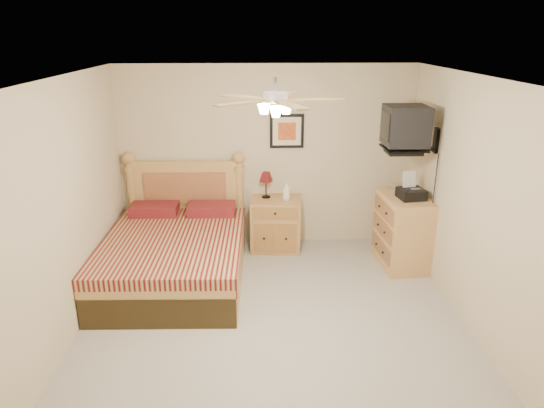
{
  "coord_description": "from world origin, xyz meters",
  "views": [
    {
      "loc": [
        -0.19,
        -4.23,
        2.9
      ],
      "look_at": [
        0.02,
        0.9,
        1.06
      ],
      "focal_mm": 32.0,
      "sensor_mm": 36.0,
      "label": 1
    }
  ],
  "objects": [
    {
      "name": "lotion_bottle",
      "position": [
        0.25,
        1.96,
        0.86
      ],
      "size": [
        0.13,
        0.13,
        0.26
      ],
      "primitive_type": "imported",
      "rotation": [
        0.0,
        0.0,
        -0.42
      ],
      "color": "white",
      "rests_on": "nightstand"
    },
    {
      "name": "framed_picture",
      "position": [
        0.27,
        2.23,
        1.62
      ],
      "size": [
        0.46,
        0.04,
        0.46
      ],
      "primitive_type": "cube",
      "color": "black",
      "rests_on": "wall_back"
    },
    {
      "name": "table_lamp",
      "position": [
        -0.02,
        2.08,
        0.91
      ],
      "size": [
        0.24,
        0.24,
        0.36
      ],
      "primitive_type": null,
      "rotation": [
        0.0,
        0.0,
        0.25
      ],
      "color": "maroon",
      "rests_on": "nightstand"
    },
    {
      "name": "nightstand",
      "position": [
        0.12,
        2.0,
        0.37
      ],
      "size": [
        0.72,
        0.57,
        0.73
      ],
      "primitive_type": "cube",
      "rotation": [
        0.0,
        0.0,
        -0.09
      ],
      "color": "#AA7236",
      "rests_on": "ground"
    },
    {
      "name": "magazine_upper",
      "position": [
        1.66,
        1.74,
        0.98
      ],
      "size": [
        0.28,
        0.3,
        0.02
      ],
      "primitive_type": "imported",
      "rotation": [
        0.0,
        0.0,
        0.52
      ],
      "color": "tan",
      "rests_on": "magazine_lower"
    },
    {
      "name": "dresser",
      "position": [
        1.73,
        1.44,
        0.47
      ],
      "size": [
        0.6,
        0.83,
        0.94
      ],
      "primitive_type": "cube",
      "rotation": [
        0.0,
        0.0,
        0.06
      ],
      "color": "tan",
      "rests_on": "ground"
    },
    {
      "name": "wall_left",
      "position": [
        -2.0,
        0.0,
        1.25
      ],
      "size": [
        0.04,
        4.5,
        2.5
      ],
      "primitive_type": "cube",
      "color": "beige",
      "rests_on": "ground"
    },
    {
      "name": "wall_tv",
      "position": [
        1.75,
        1.34,
        1.81
      ],
      "size": [
        0.56,
        0.46,
        0.58
      ],
      "primitive_type": null,
      "color": "black",
      "rests_on": "wall_right"
    },
    {
      "name": "ceiling",
      "position": [
        0.0,
        0.0,
        2.5
      ],
      "size": [
        4.0,
        4.5,
        0.04
      ],
      "primitive_type": "cube",
      "color": "white",
      "rests_on": "ground"
    },
    {
      "name": "magazine_lower",
      "position": [
        1.65,
        1.73,
        0.95
      ],
      "size": [
        0.31,
        0.35,
        0.03
      ],
      "primitive_type": "imported",
      "rotation": [
        0.0,
        0.0,
        -0.38
      ],
      "color": "#B4AA92",
      "rests_on": "dresser"
    },
    {
      "name": "ceiling_fan",
      "position": [
        0.0,
        -0.2,
        2.36
      ],
      "size": [
        1.14,
        1.14,
        0.28
      ],
      "primitive_type": null,
      "color": "white",
      "rests_on": "ceiling"
    },
    {
      "name": "bed",
      "position": [
        -1.16,
        1.12,
        0.68
      ],
      "size": [
        1.66,
        2.15,
        1.37
      ],
      "primitive_type": null,
      "rotation": [
        0.0,
        0.0,
        -0.03
      ],
      "color": "tan",
      "rests_on": "ground"
    },
    {
      "name": "wall_right",
      "position": [
        2.0,
        0.0,
        1.25
      ],
      "size": [
        0.04,
        4.5,
        2.5
      ],
      "primitive_type": "cube",
      "color": "beige",
      "rests_on": "ground"
    },
    {
      "name": "floor",
      "position": [
        0.0,
        0.0,
        0.0
      ],
      "size": [
        4.5,
        4.5,
        0.0
      ],
      "primitive_type": "plane",
      "color": "#9D988E",
      "rests_on": "ground"
    },
    {
      "name": "wall_back",
      "position": [
        0.0,
        2.25,
        1.25
      ],
      "size": [
        4.0,
        0.04,
        2.5
      ],
      "primitive_type": "cube",
      "color": "beige",
      "rests_on": "ground"
    },
    {
      "name": "wall_front",
      "position": [
        0.0,
        -2.25,
        1.25
      ],
      "size": [
        4.0,
        0.04,
        2.5
      ],
      "primitive_type": "cube",
      "color": "beige",
      "rests_on": "ground"
    },
    {
      "name": "fax_machine",
      "position": [
        1.76,
        1.36,
        1.1
      ],
      "size": [
        0.35,
        0.36,
        0.32
      ],
      "primitive_type": null,
      "rotation": [
        0.0,
        0.0,
        0.14
      ],
      "color": "black",
      "rests_on": "dresser"
    }
  ]
}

